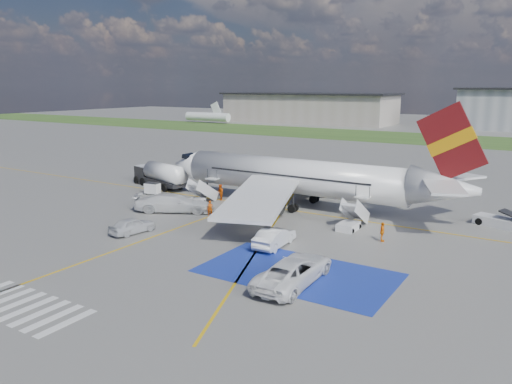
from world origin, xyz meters
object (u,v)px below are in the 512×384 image
(airliner, at_px, (305,177))
(van_white_a, at_px, (294,266))
(car_silver_a, at_px, (132,225))
(car_silver_b, at_px, (275,237))
(van_white_b, at_px, (174,200))
(belt_loader, at_px, (505,223))
(gpu_cart, at_px, (152,189))
(fuel_tanker, at_px, (161,177))

(airliner, height_order, van_white_a, airliner)
(car_silver_a, bearing_deg, car_silver_b, -156.37)
(van_white_b, bearing_deg, belt_loader, -96.38)
(gpu_cart, height_order, van_white_b, van_white_b)
(belt_loader, height_order, car_silver_b, belt_loader)
(car_silver_b, xyz_separation_m, van_white_a, (5.05, -6.08, 0.36))
(van_white_a, xyz_separation_m, van_white_b, (-20.07, 10.60, 0.06))
(belt_loader, xyz_separation_m, van_white_b, (-30.82, -12.00, 0.81))
(belt_loader, bearing_deg, van_white_b, -141.62)
(gpu_cart, bearing_deg, car_silver_b, -31.50)
(car_silver_a, distance_m, van_white_a, 18.22)
(airliner, xyz_separation_m, fuel_tanker, (-21.14, -0.16, -2.00))
(fuel_tanker, xyz_separation_m, car_silver_a, (12.24, -17.09, -0.64))
(belt_loader, bearing_deg, airliner, -154.76)
(fuel_tanker, relative_size, car_silver_b, 1.98)
(car_silver_a, bearing_deg, van_white_a, -179.66)
(airliner, distance_m, van_white_a, 21.88)
(fuel_tanker, bearing_deg, van_white_b, -25.60)
(car_silver_a, relative_size, car_silver_b, 0.87)
(gpu_cart, height_order, car_silver_a, car_silver_a)
(car_silver_b, distance_m, van_white_a, 7.91)
(airliner, relative_size, van_white_b, 5.76)
(van_white_a, bearing_deg, belt_loader, -117.51)
(car_silver_a, bearing_deg, belt_loader, -136.85)
(car_silver_a, bearing_deg, fuel_tanker, -46.16)
(gpu_cart, height_order, car_silver_b, car_silver_b)
(belt_loader, bearing_deg, car_silver_b, -116.61)
(belt_loader, distance_m, van_white_b, 33.08)
(fuel_tanker, distance_m, car_silver_a, 21.03)
(gpu_cart, xyz_separation_m, van_white_a, (28.22, -15.84, 0.52))
(fuel_tanker, xyz_separation_m, gpu_cart, (2.06, -3.75, -0.72))
(airliner, xyz_separation_m, belt_loader, (19.88, 2.84, -2.96))
(belt_loader, height_order, car_silver_a, belt_loader)
(airliner, xyz_separation_m, van_white_a, (9.14, -19.75, -2.21))
(van_white_a, relative_size, van_white_b, 0.99)
(fuel_tanker, xyz_separation_m, car_silver_b, (25.23, -13.52, -0.56))
(belt_loader, bearing_deg, fuel_tanker, -158.71)
(airliner, bearing_deg, car_silver_a, -117.29)
(gpu_cart, height_order, van_white_a, van_white_a)
(airliner, bearing_deg, fuel_tanker, -179.57)
(van_white_b, bearing_deg, car_silver_b, -134.41)
(airliner, bearing_deg, car_silver_b, -73.37)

